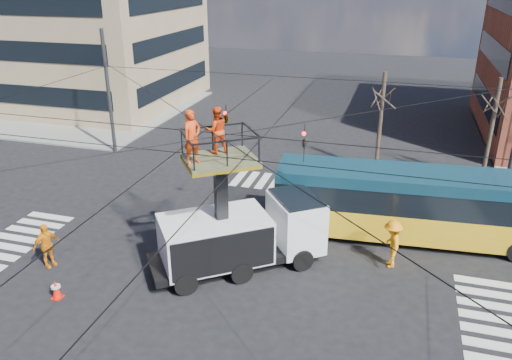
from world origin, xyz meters
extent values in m
plane|color=black|center=(0.00, 0.00, 0.00)|extent=(120.00, 120.00, 0.00)
cube|color=slate|center=(-21.00, 21.00, 0.06)|extent=(18.00, 18.00, 0.12)
cube|color=black|center=(-22.00, 16.00, 2.33)|extent=(15.30, 0.12, 1.50)
cube|color=black|center=(-13.00, 24.00, 2.33)|extent=(0.12, 13.60, 1.50)
cube|color=black|center=(-22.00, 16.00, 5.67)|extent=(15.30, 0.12, 1.50)
cube|color=black|center=(-13.00, 24.00, 5.67)|extent=(0.12, 13.60, 1.50)
cube|color=black|center=(-22.00, 16.00, 9.00)|extent=(15.30, 0.12, 1.50)
cube|color=black|center=(-13.00, 24.00, 9.00)|extent=(0.12, 13.60, 1.50)
cube|color=black|center=(12.00, 24.00, 2.45)|extent=(0.12, 13.60, 1.58)
cube|color=black|center=(12.00, 24.00, 5.95)|extent=(0.12, 13.60, 1.57)
cylinder|color=#2D2D30|center=(-12.00, 12.00, 4.00)|extent=(0.24, 0.24, 8.00)
cylinder|color=black|center=(0.00, 12.00, 5.70)|extent=(24.00, 0.03, 0.03)
cylinder|color=black|center=(0.00, 0.00, 5.90)|extent=(24.02, 24.02, 0.03)
cylinder|color=black|center=(0.00, 0.00, 5.90)|extent=(24.02, 24.02, 0.03)
cylinder|color=black|center=(0.00, -1.20, 5.60)|extent=(24.00, 0.03, 0.03)
cylinder|color=black|center=(0.00, 1.20, 5.60)|extent=(24.00, 0.03, 0.03)
cylinder|color=black|center=(-1.20, 0.00, 5.50)|extent=(0.03, 24.00, 0.03)
cylinder|color=black|center=(1.20, 0.00, 5.50)|extent=(0.03, 24.00, 0.03)
imported|color=black|center=(2.50, 3.00, 5.10)|extent=(0.16, 0.20, 1.00)
imported|color=black|center=(-1.50, 5.00, 5.35)|extent=(0.26, 1.24, 0.50)
cylinder|color=#382B21|center=(5.00, 13.50, 3.00)|extent=(0.24, 0.24, 6.00)
cylinder|color=#382B21|center=(11.00, 13.50, 3.00)|extent=(0.24, 0.24, 6.00)
cube|color=black|center=(0.26, 1.03, 0.55)|extent=(6.94, 5.93, 0.30)
cube|color=white|center=(2.35, 2.58, 1.55)|extent=(2.87, 3.00, 2.20)
cube|color=black|center=(2.35, 2.58, 2.35)|extent=(2.65, 2.80, 0.80)
cube|color=white|center=(-0.46, 0.50, 1.45)|extent=(4.86, 4.51, 1.80)
cylinder|color=black|center=(2.87, 1.54, 0.45)|extent=(0.93, 0.82, 0.90)
cylinder|color=black|center=(1.51, 3.38, 0.45)|extent=(0.93, 0.82, 0.90)
cylinder|color=black|center=(0.79, -0.01, 0.45)|extent=(0.93, 0.82, 0.90)
cylinder|color=black|center=(-0.58, 1.84, 0.45)|extent=(0.93, 0.82, 0.90)
cylinder|color=black|center=(-0.98, -1.32, 0.45)|extent=(0.93, 0.82, 0.90)
cylinder|color=black|center=(-2.35, 0.53, 0.45)|extent=(0.93, 0.82, 0.90)
cube|color=black|center=(-0.22, 0.68, 3.09)|extent=(0.63, 0.63, 3.38)
cube|color=#4F5432|center=(-0.22, 0.68, 4.78)|extent=(3.34, 3.23, 0.12)
cube|color=yellow|center=(-0.22, 0.68, 4.66)|extent=(3.34, 3.23, 0.12)
imported|color=#E93E0E|center=(-0.93, -0.15, 5.82)|extent=(0.75, 0.86, 1.97)
imported|color=#E93E0E|center=(-0.51, 1.15, 5.74)|extent=(1.11, 1.06, 1.80)
cube|color=#EBA416|center=(7.45, 5.51, 0.95)|extent=(13.06, 3.62, 1.30)
cube|color=black|center=(7.45, 5.51, 2.15)|extent=(13.06, 3.57, 1.10)
cube|color=#0E2E3E|center=(7.45, 5.51, 2.95)|extent=(13.06, 3.62, 0.50)
cube|color=#EBA416|center=(1.13, 5.01, 1.60)|extent=(0.45, 2.48, 2.80)
cube|color=black|center=(1.08, 5.00, 0.45)|extent=(0.36, 2.60, 0.30)
cube|color=gold|center=(1.23, 5.01, 2.85)|extent=(0.23, 1.60, 0.35)
cylinder|color=black|center=(3.05, 3.98, 0.50)|extent=(1.02, 0.38, 1.00)
cylinder|color=black|center=(2.86, 6.33, 0.50)|extent=(1.02, 0.38, 1.00)
cylinder|color=black|center=(11.21, 7.00, 0.50)|extent=(1.02, 0.38, 1.00)
cone|color=#FF170A|center=(-5.47, -2.93, 0.38)|extent=(0.36, 0.36, 0.76)
imported|color=orange|center=(-7.14, -1.16, 0.96)|extent=(0.88, 1.22, 1.93)
imported|color=orange|center=(6.29, 2.82, 1.03)|extent=(1.01, 1.45, 2.05)
camera|label=1|loc=(5.98, -15.62, 11.26)|focal=35.00mm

